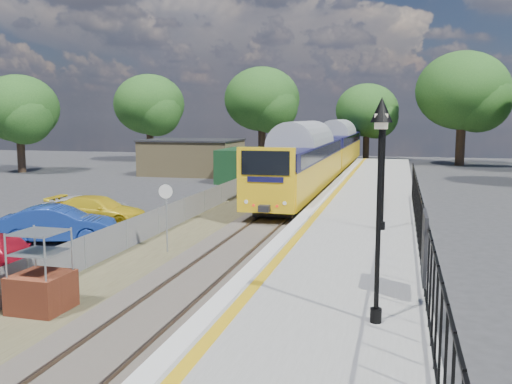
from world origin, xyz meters
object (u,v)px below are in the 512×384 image
(victorian_lamp_north, at_px, (384,139))
(train, at_px, (324,152))
(car_white, at_px, (86,209))
(speed_sign, at_px, (166,207))
(car_yellow, at_px, (98,211))
(brick_plinth, at_px, (41,273))
(car_blue, at_px, (58,224))
(car_red, at_px, (4,252))
(victorian_lamp_south, at_px, (380,158))

(victorian_lamp_north, bearing_deg, train, 102.52)
(victorian_lamp_north, distance_m, car_white, 14.83)
(train, relative_size, car_white, 8.72)
(train, bearing_deg, speed_sign, -95.50)
(victorian_lamp_north, distance_m, train, 24.52)
(speed_sign, bearing_deg, car_yellow, 135.26)
(victorian_lamp_north, height_order, brick_plinth, victorian_lamp_north)
(train, bearing_deg, car_yellow, -110.16)
(car_blue, bearing_deg, car_red, 172.01)
(car_yellow, bearing_deg, car_white, 63.16)
(train, bearing_deg, car_white, -112.69)
(victorian_lamp_south, bearing_deg, speed_sign, 135.37)
(brick_plinth, relative_size, car_blue, 0.48)
(victorian_lamp_south, relative_size, train, 0.11)
(car_blue, bearing_deg, train, -33.81)
(victorian_lamp_north, height_order, car_red, victorian_lamp_north)
(victorian_lamp_north, bearing_deg, car_yellow, 169.73)
(train, relative_size, car_yellow, 8.61)
(victorian_lamp_south, xyz_separation_m, car_white, (-14.30, 12.81, -3.65))
(victorian_lamp_north, relative_size, brick_plinth, 2.09)
(car_blue, xyz_separation_m, car_white, (-1.24, 4.20, -0.10))
(victorian_lamp_south, distance_m, victorian_lamp_north, 10.00)
(brick_plinth, xyz_separation_m, speed_sign, (0.62, 6.83, 0.72))
(victorian_lamp_south, height_order, speed_sign, victorian_lamp_south)
(brick_plinth, height_order, speed_sign, speed_sign)
(car_blue, xyz_separation_m, car_yellow, (-0.32, 3.77, -0.07))
(train, xyz_separation_m, car_white, (-8.80, -21.05, -1.69))
(victorian_lamp_north, bearing_deg, victorian_lamp_south, -88.85)
(victorian_lamp_south, relative_size, brick_plinth, 2.09)
(victorian_lamp_south, distance_m, speed_sign, 11.52)
(car_yellow, distance_m, car_white, 1.01)
(brick_plinth, bearing_deg, car_white, 115.82)
(car_white, bearing_deg, car_blue, 179.48)
(brick_plinth, bearing_deg, victorian_lamp_south, -7.05)
(train, xyz_separation_m, brick_plinth, (-3.12, -32.80, -1.29))
(car_red, bearing_deg, victorian_lamp_north, -46.89)
(train, bearing_deg, car_red, -103.18)
(car_yellow, bearing_deg, speed_sign, -131.95)
(victorian_lamp_north, distance_m, car_blue, 13.41)
(car_yellow, bearing_deg, train, -22.27)
(car_red, distance_m, car_blue, 4.22)
(train, xyz_separation_m, car_yellow, (-7.88, -21.47, -1.65))
(train, xyz_separation_m, car_blue, (-7.56, -25.25, -1.59))
(speed_sign, height_order, car_blue, speed_sign)
(victorian_lamp_north, bearing_deg, car_red, -155.53)
(car_blue, bearing_deg, car_white, -0.66)
(victorian_lamp_north, relative_size, car_white, 0.98)
(victorian_lamp_south, distance_m, train, 34.36)
(victorian_lamp_south, distance_m, brick_plinth, 9.27)
(victorian_lamp_south, height_order, brick_plinth, victorian_lamp_south)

